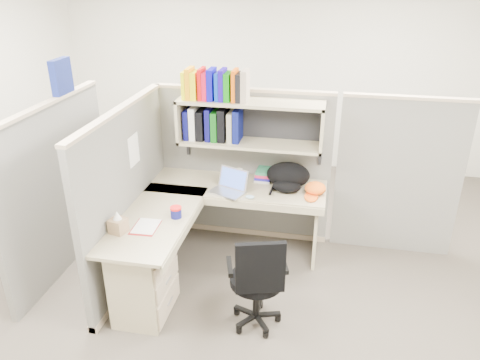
% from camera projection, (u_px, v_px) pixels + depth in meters
% --- Properties ---
extents(ground, '(6.00, 6.00, 0.00)m').
position_uv_depth(ground, '(225.00, 280.00, 4.43)').
color(ground, '#342E28').
rests_on(ground, ground).
extents(room_shell, '(6.00, 6.00, 6.00)m').
position_uv_depth(room_shell, '(223.00, 116.00, 3.75)').
color(room_shell, beige).
rests_on(room_shell, ground).
extents(cubicle, '(3.79, 1.84, 1.95)m').
position_uv_depth(cubicle, '(198.00, 171.00, 4.52)').
color(cubicle, '#5E5E5A').
rests_on(cubicle, ground).
extents(desk, '(1.74, 1.75, 0.73)m').
position_uv_depth(desk, '(172.00, 253.00, 4.06)').
color(desk, tan).
rests_on(desk, ground).
extents(laptop, '(0.41, 0.41, 0.23)m').
position_uv_depth(laptop, '(227.00, 182.00, 4.43)').
color(laptop, '#B1B2B6').
rests_on(laptop, desk).
extents(backpack, '(0.51, 0.45, 0.25)m').
position_uv_depth(backpack, '(288.00, 177.00, 4.51)').
color(backpack, black).
rests_on(backpack, desk).
extents(orange_cap, '(0.26, 0.28, 0.11)m').
position_uv_depth(orange_cap, '(315.00, 188.00, 4.45)').
color(orange_cap, '#E75C14').
rests_on(orange_cap, desk).
extents(snack_canister, '(0.10, 0.10, 0.10)m').
position_uv_depth(snack_canister, '(176.00, 212.00, 4.03)').
color(snack_canister, navy).
rests_on(snack_canister, desk).
extents(tissue_box, '(0.15, 0.15, 0.19)m').
position_uv_depth(tissue_box, '(118.00, 222.00, 3.78)').
color(tissue_box, '#9C7D58').
rests_on(tissue_box, desk).
extents(mouse, '(0.10, 0.08, 0.03)m').
position_uv_depth(mouse, '(250.00, 197.00, 4.37)').
color(mouse, '#90B5CD').
rests_on(mouse, desk).
extents(paper_cup, '(0.08, 0.08, 0.10)m').
position_uv_depth(paper_cup, '(239.00, 174.00, 4.76)').
color(paper_cup, silver).
rests_on(paper_cup, desk).
extents(book_stack, '(0.17, 0.23, 0.11)m').
position_uv_depth(book_stack, '(264.00, 174.00, 4.75)').
color(book_stack, gray).
rests_on(book_stack, desk).
extents(loose_paper, '(0.20, 0.26, 0.00)m').
position_uv_depth(loose_paper, '(146.00, 226.00, 3.91)').
color(loose_paper, white).
rests_on(loose_paper, desk).
extents(task_chair, '(0.52, 0.48, 0.90)m').
position_uv_depth(task_chair, '(257.00, 295.00, 3.74)').
color(task_chair, black).
rests_on(task_chair, ground).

